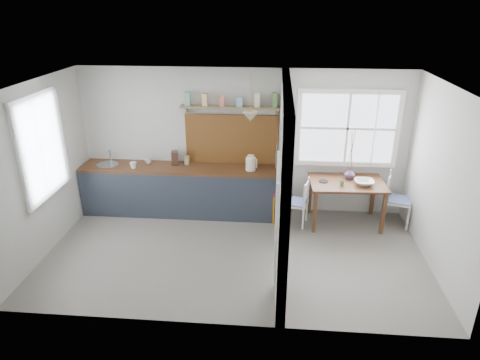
# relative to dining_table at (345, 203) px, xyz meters

# --- Properties ---
(floor) EXTENTS (5.80, 3.20, 0.01)m
(floor) POSITION_rel_dining_table_xyz_m (-1.82, -1.15, -0.39)
(floor) COLOR slate
(floor) RESTS_ON ground
(ceiling) EXTENTS (5.80, 3.20, 0.01)m
(ceiling) POSITION_rel_dining_table_xyz_m (-1.82, -1.15, 2.21)
(ceiling) COLOR beige
(ceiling) RESTS_ON walls
(walls) EXTENTS (5.81, 3.21, 2.60)m
(walls) POSITION_rel_dining_table_xyz_m (-1.82, -1.15, 0.91)
(walls) COLOR beige
(walls) RESTS_ON floor
(partition) EXTENTS (0.12, 3.20, 2.60)m
(partition) POSITION_rel_dining_table_xyz_m (-1.12, -1.09, 1.06)
(partition) COLOR beige
(partition) RESTS_ON floor
(kitchen_window) EXTENTS (0.10, 1.16, 1.50)m
(kitchen_window) POSITION_rel_dining_table_xyz_m (-4.69, -1.15, 1.26)
(kitchen_window) COLOR white
(kitchen_window) RESTS_ON walls
(nook_window) EXTENTS (1.76, 0.10, 1.30)m
(nook_window) POSITION_rel_dining_table_xyz_m (-0.02, 0.41, 1.21)
(nook_window) COLOR white
(nook_window) RESTS_ON walls
(counter) EXTENTS (3.50, 0.60, 0.90)m
(counter) POSITION_rel_dining_table_xyz_m (-2.95, 0.18, 0.06)
(counter) COLOR brown
(counter) RESTS_ON floor
(sink) EXTENTS (0.40, 0.40, 0.02)m
(sink) POSITION_rel_dining_table_xyz_m (-4.25, 0.15, 0.50)
(sink) COLOR #AFB3BA
(sink) RESTS_ON counter
(backsplash) EXTENTS (1.65, 0.03, 0.90)m
(backsplash) POSITION_rel_dining_table_xyz_m (-2.02, 0.43, 0.96)
(backsplash) COLOR brown
(backsplash) RESTS_ON walls
(shelf) EXTENTS (1.75, 0.20, 0.21)m
(shelf) POSITION_rel_dining_table_xyz_m (-2.02, 0.34, 1.61)
(shelf) COLOR #967554
(shelf) RESTS_ON walls
(pendant_lamp) EXTENTS (0.26, 0.26, 0.16)m
(pendant_lamp) POSITION_rel_dining_table_xyz_m (-1.67, 0.00, 1.49)
(pendant_lamp) COLOR beige
(pendant_lamp) RESTS_ON ceiling
(utensil_rail) EXTENTS (0.02, 0.50, 0.02)m
(utensil_rail) POSITION_rel_dining_table_xyz_m (-1.21, -0.25, 1.06)
(utensil_rail) COLOR #AFB3BA
(utensil_rail) RESTS_ON partition
(dining_table) EXTENTS (1.29, 0.89, 0.78)m
(dining_table) POSITION_rel_dining_table_xyz_m (0.00, 0.00, 0.00)
(dining_table) COLOR brown
(dining_table) RESTS_ON floor
(chair_left) EXTENTS (0.46, 0.46, 0.83)m
(chair_left) POSITION_rel_dining_table_xyz_m (-0.86, -0.10, 0.03)
(chair_left) COLOR white
(chair_left) RESTS_ON floor
(chair_right) EXTENTS (0.53, 0.53, 0.93)m
(chair_right) POSITION_rel_dining_table_xyz_m (0.91, 0.05, 0.07)
(chair_right) COLOR white
(chair_right) RESTS_ON floor
(kettle) EXTENTS (0.24, 0.20, 0.27)m
(kettle) POSITION_rel_dining_table_xyz_m (-1.66, 0.11, 0.65)
(kettle) COLOR white
(kettle) RESTS_ON counter
(mug_a) EXTENTS (0.16, 0.16, 0.11)m
(mug_a) POSITION_rel_dining_table_xyz_m (-3.72, 0.02, 0.56)
(mug_a) COLOR white
(mug_a) RESTS_ON counter
(mug_b) EXTENTS (0.17, 0.17, 0.10)m
(mug_b) POSITION_rel_dining_table_xyz_m (-3.52, 0.27, 0.56)
(mug_b) COLOR beige
(mug_b) RESTS_ON counter
(knife_block) EXTENTS (0.13, 0.17, 0.24)m
(knife_block) POSITION_rel_dining_table_xyz_m (-3.03, 0.29, 0.63)
(knife_block) COLOR #452E20
(knife_block) RESTS_ON counter
(jar) EXTENTS (0.12, 0.12, 0.15)m
(jar) POSITION_rel_dining_table_xyz_m (-2.82, 0.30, 0.59)
(jar) COLOR #908258
(jar) RESTS_ON counter
(towel_magenta) EXTENTS (0.02, 0.03, 0.61)m
(towel_magenta) POSITION_rel_dining_table_xyz_m (-1.24, -0.15, -0.12)
(towel_magenta) COLOR #B61B47
(towel_magenta) RESTS_ON counter
(towel_orange) EXTENTS (0.02, 0.03, 0.54)m
(towel_orange) POSITION_rel_dining_table_xyz_m (-1.24, -0.19, -0.14)
(towel_orange) COLOR orange
(towel_orange) RESTS_ON counter
(bowl) EXTENTS (0.33, 0.33, 0.08)m
(bowl) POSITION_rel_dining_table_xyz_m (0.26, -0.09, 0.43)
(bowl) COLOR silver
(bowl) RESTS_ON dining_table
(table_cup) EXTENTS (0.11, 0.11, 0.08)m
(table_cup) POSITION_rel_dining_table_xyz_m (-0.11, -0.16, 0.43)
(table_cup) COLOR #6A9461
(table_cup) RESTS_ON dining_table
(plate) EXTENTS (0.19, 0.19, 0.01)m
(plate) POSITION_rel_dining_table_xyz_m (-0.40, -0.03, 0.40)
(plate) COLOR black
(plate) RESTS_ON dining_table
(vase) EXTENTS (0.22, 0.22, 0.19)m
(vase) POSITION_rel_dining_table_xyz_m (0.05, 0.15, 0.49)
(vase) COLOR #543F64
(vase) RESTS_ON dining_table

